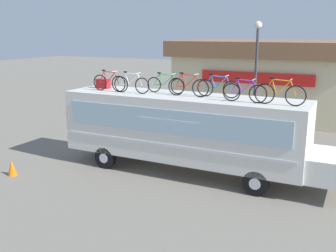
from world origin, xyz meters
TOP-DOWN VIEW (x-y plane):
  - ground_plane at (0.00, 0.00)m, footprint 120.00×120.00m
  - bus at (0.21, -0.00)m, footprint 11.37×2.47m
  - luggage_bag_1 at (-4.06, 0.28)m, footprint 0.61×0.33m
  - rooftop_bicycle_1 at (-3.30, -0.32)m, footprint 1.65×0.44m
  - rooftop_bicycle_2 at (-2.16, -0.36)m, footprint 1.70×0.44m
  - rooftop_bicycle_3 at (-0.87, 0.26)m, footprint 1.75×0.44m
  - rooftop_bicycle_4 at (0.31, -0.09)m, footprint 1.75×0.44m
  - rooftop_bicycle_5 at (1.44, 0.21)m, footprint 1.75×0.44m
  - rooftop_bicycle_6 at (2.67, -0.40)m, footprint 1.65×0.44m
  - rooftop_bicycle_7 at (3.93, -0.39)m, footprint 1.79×0.44m
  - roadside_building at (0.53, 13.86)m, footprint 12.54×8.69m
  - traffic_cone at (-6.02, -3.51)m, footprint 0.37×0.37m
  - street_lamp at (1.29, 6.69)m, footprint 0.39×0.39m

SIDE VIEW (x-z plane):
  - ground_plane at x=0.00m, z-range 0.00..0.00m
  - traffic_cone at x=-6.02m, z-range 0.00..0.64m
  - bus at x=0.21m, z-range 0.28..3.52m
  - roadside_building at x=0.53m, z-range 0.07..5.20m
  - luggage_bag_1 at x=-4.06m, z-range 3.24..3.66m
  - rooftop_bicycle_3 at x=-0.87m, z-range 3.17..4.03m
  - rooftop_bicycle_6 at x=2.67m, z-range 3.16..4.06m
  - rooftop_bicycle_2 at x=-2.16m, z-range 3.16..4.06m
  - rooftop_bicycle_5 at x=1.44m, z-range 3.16..4.07m
  - rooftop_bicycle_1 at x=-3.30m, z-range 3.16..4.08m
  - rooftop_bicycle_4 at x=0.31m, z-range 3.16..4.10m
  - rooftop_bicycle_7 at x=3.93m, z-range 3.16..4.12m
  - street_lamp at x=1.29m, z-range 0.91..7.19m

